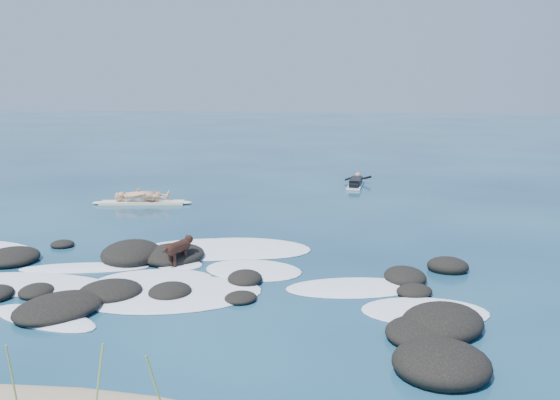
# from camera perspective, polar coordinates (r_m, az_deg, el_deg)

# --- Properties ---
(ground) EXTENTS (160.00, 160.00, 0.00)m
(ground) POSITION_cam_1_polar(r_m,az_deg,el_deg) (14.76, -7.13, -6.13)
(ground) COLOR #0A2642
(ground) RESTS_ON ground
(reef_rocks) EXTENTS (11.57, 7.05, 0.59)m
(reef_rocks) POSITION_cam_1_polar(r_m,az_deg,el_deg) (12.96, -5.70, -7.98)
(reef_rocks) COLOR black
(reef_rocks) RESTS_ON ground
(breaking_foam) EXTENTS (14.35, 7.52, 0.12)m
(breaking_foam) POSITION_cam_1_polar(r_m,az_deg,el_deg) (14.61, -11.05, -6.39)
(breaking_foam) COLOR white
(breaking_foam) RESTS_ON ground
(standing_surfer_rig) EXTENTS (3.55, 1.11, 2.02)m
(standing_surfer_rig) POSITION_cam_1_polar(r_m,az_deg,el_deg) (22.59, -12.56, 1.61)
(standing_surfer_rig) COLOR #F1E6C0
(standing_surfer_rig) RESTS_ON ground
(paddling_surfer_rig) EXTENTS (1.19, 2.65, 0.46)m
(paddling_surfer_rig) POSITION_cam_1_polar(r_m,az_deg,el_deg) (26.28, 6.96, 1.61)
(paddling_surfer_rig) COLOR white
(paddling_surfer_rig) RESTS_ON ground
(dog) EXTENTS (0.55, 1.06, 0.70)m
(dog) POSITION_cam_1_polar(r_m,az_deg,el_deg) (14.81, -9.21, -4.25)
(dog) COLOR black
(dog) RESTS_ON ground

